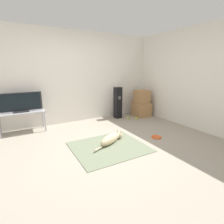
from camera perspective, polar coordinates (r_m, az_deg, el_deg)
name	(u,v)px	position (r m, az deg, el deg)	size (l,w,h in m)	color
ground_plane	(105,149)	(3.50, -2.44, -12.05)	(12.00, 12.00, 0.00)	#9E9384
wall_back	(70,78)	(5.11, -13.63, 10.77)	(8.00, 0.06, 2.55)	silver
wall_right	(197,79)	(4.91, 25.92, 9.63)	(0.06, 8.00, 2.55)	silver
area_rug	(109,147)	(3.58, -1.02, -11.32)	(1.42, 1.25, 0.01)	slate
dog	(112,138)	(3.71, -0.11, -8.61)	(0.85, 0.46, 0.21)	beige
frisbee	(156,137)	(4.16, 14.30, -7.93)	(0.23, 0.23, 0.03)	#DB511E
cardboard_box_lower	(141,109)	(5.82, 9.59, 0.88)	(0.49, 0.49, 0.45)	#A87A4C
cardboard_box_upper	(142,96)	(5.75, 9.72, 5.04)	(0.40, 0.40, 0.40)	#A87A4C
floor_speaker	(118,103)	(5.48, 1.91, 3.06)	(0.20, 0.21, 0.97)	black
tv_stand	(22,115)	(4.74, -27.33, -0.79)	(1.03, 0.42, 0.52)	#A8A8AD
tv	(20,103)	(4.68, -27.75, 2.73)	(0.96, 0.20, 0.47)	#232326
tennis_ball_by_boxes	(128,118)	(5.48, 5.35, -1.90)	(0.07, 0.07, 0.07)	#C6E033
tennis_ball_near_speaker	(136,118)	(5.46, 7.93, -2.01)	(0.07, 0.07, 0.07)	#C6E033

